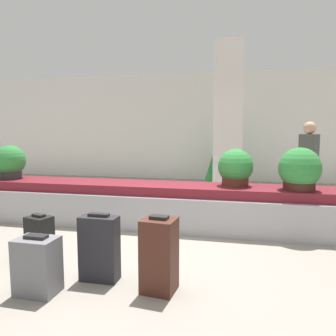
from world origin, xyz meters
name	(u,v)px	position (x,y,z in m)	size (l,w,h in m)	color
ground_plane	(141,261)	(0.00, 0.00, 0.00)	(18.00, 18.00, 0.00)	gray
back_wall	(204,127)	(0.00, 6.43, 1.60)	(18.00, 0.06, 3.20)	silver
carousel	(168,206)	(0.00, 1.41, 0.32)	(8.13, 0.88, 0.66)	#9E9EA3
pillar	(228,125)	(0.83, 3.20, 1.60)	(0.56, 0.56, 3.20)	silver
suitcase_0	(159,255)	(0.37, -0.65, 0.34)	(0.33, 0.31, 0.71)	#472319
suitcase_1	(99,248)	(-0.26, -0.55, 0.33)	(0.38, 0.19, 0.68)	#232328
suitcase_2	(37,266)	(-0.70, -0.93, 0.26)	(0.37, 0.27, 0.55)	slate
suitcase_3	(40,238)	(-1.16, -0.20, 0.25)	(0.33, 0.28, 0.53)	black
potted_plant_0	(10,162)	(-2.78, 1.43, 0.94)	(0.51, 0.51, 0.57)	#2D2D2D
potted_plant_1	(300,170)	(1.88, 1.30, 0.94)	(0.57, 0.57, 0.59)	#381914
potted_plant_2	(235,168)	(1.01, 1.48, 0.92)	(0.52, 0.52, 0.55)	#4C2319
traveler_0	(308,158)	(2.32, 3.07, 0.98)	(0.36, 0.35, 1.65)	#282833
decorated_tree	(225,148)	(0.68, 5.16, 1.04)	(1.01, 1.01, 1.91)	#4C331E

